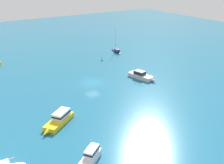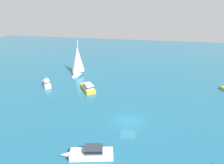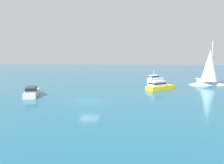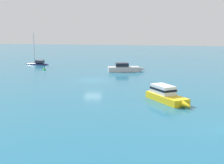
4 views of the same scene
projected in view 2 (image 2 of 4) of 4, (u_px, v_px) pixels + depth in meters
name	position (u px, v px, depth m)	size (l,w,h in m)	color
ground_plane	(129.00, 121.00, 35.67)	(160.00, 160.00, 0.00)	#1E607F
yacht	(78.00, 62.00, 57.98)	(7.26, 3.27, 9.47)	white
cabin_cruiser	(90.00, 153.00, 27.31)	(3.09, 6.78, 1.50)	silver
powerboat	(47.00, 83.00, 50.27)	(4.49, 3.69, 2.74)	white
powerboat_1	(88.00, 87.00, 47.92)	(6.23, 4.92, 1.64)	yellow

